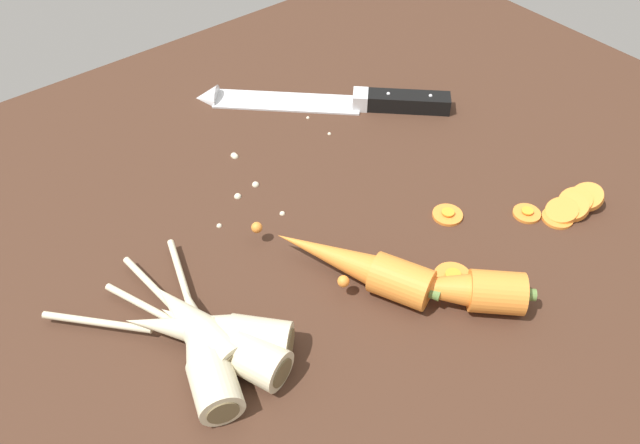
{
  "coord_description": "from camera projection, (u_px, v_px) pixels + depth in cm",
  "views": [
    {
      "loc": [
        -31.62,
        -41.31,
        50.92
      ],
      "look_at": [
        0.0,
        -2.0,
        1.5
      ],
      "focal_mm": 36.67,
      "sensor_mm": 36.0,
      "label": 1
    }
  ],
  "objects": [
    {
      "name": "carrot_slice_stray_mid",
      "position": [
        453.0,
        276.0,
        0.67
      ],
      "size": [
        3.88,
        3.88,
        0.7
      ],
      "color": "orange",
      "rests_on": "ground_plane"
    },
    {
      "name": "whole_carrot",
      "position": [
        357.0,
        265.0,
        0.65
      ],
      "size": [
        10.65,
        19.51,
        4.2
      ],
      "color": "orange",
      "rests_on": "ground_plane"
    },
    {
      "name": "ground_plane",
      "position": [
        309.0,
        234.0,
        0.74
      ],
      "size": [
        120.0,
        90.0,
        4.0
      ],
      "primitive_type": "cube",
      "color": "#42281C"
    },
    {
      "name": "carrot_slice_stack",
      "position": [
        571.0,
        207.0,
        0.73
      ],
      "size": [
        7.81,
        4.32,
        2.97
      ],
      "color": "orange",
      "rests_on": "ground_plane"
    },
    {
      "name": "whole_carrot_second",
      "position": [
        451.0,
        289.0,
        0.63
      ],
      "size": [
        14.54,
        14.24,
        4.2
      ],
      "color": "orange",
      "rests_on": "ground_plane"
    },
    {
      "name": "carrot_slice_stray_far",
      "position": [
        527.0,
        212.0,
        0.73
      ],
      "size": [
        3.11,
        3.11,
        0.7
      ],
      "color": "orange",
      "rests_on": "ground_plane"
    },
    {
      "name": "parsnip_mid_right",
      "position": [
        219.0,
        340.0,
        0.59
      ],
      "size": [
        9.47,
        20.37,
        4.0
      ],
      "color": "beige",
      "rests_on": "ground_plane"
    },
    {
      "name": "parsnip_mid_left",
      "position": [
        207.0,
        332.0,
        0.6
      ],
      "size": [
        17.72,
        19.46,
        4.0
      ],
      "color": "beige",
      "rests_on": "ground_plane"
    },
    {
      "name": "parsnip_front",
      "position": [
        194.0,
        325.0,
        0.6
      ],
      "size": [
        4.79,
        18.35,
        4.0
      ],
      "color": "beige",
      "rests_on": "ground_plane"
    },
    {
      "name": "parsnip_back",
      "position": [
        203.0,
        346.0,
        0.59
      ],
      "size": [
        8.93,
        21.52,
        4.0
      ],
      "color": "beige",
      "rests_on": "ground_plane"
    },
    {
      "name": "mince_crumbs",
      "position": [
        248.0,
        175.0,
        0.78
      ],
      "size": [
        20.8,
        13.29,
        0.85
      ],
      "color": "beige",
      "rests_on": "ground_plane"
    },
    {
      "name": "carrot_slice_stray_near",
      "position": [
        448.0,
        214.0,
        0.73
      ],
      "size": [
        3.42,
        3.42,
        0.7
      ],
      "color": "orange",
      "rests_on": "ground_plane"
    },
    {
      "name": "chefs_knife",
      "position": [
        318.0,
        100.0,
        0.89
      ],
      "size": [
        27.4,
        26.44,
        4.18
      ],
      "color": "silver",
      "rests_on": "ground_plane"
    }
  ]
}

